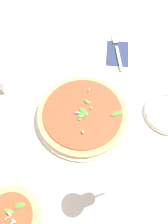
# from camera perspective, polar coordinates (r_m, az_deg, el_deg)

# --- Properties ---
(ground_plane) EXTENTS (6.00, 6.00, 0.00)m
(ground_plane) POSITION_cam_1_polar(r_m,az_deg,el_deg) (0.84, 2.05, -1.27)
(ground_plane) COLOR beige
(pizza_arugula_main) EXTENTS (0.36, 0.36, 0.05)m
(pizza_arugula_main) POSITION_cam_1_polar(r_m,az_deg,el_deg) (0.82, 0.01, -0.44)
(pizza_arugula_main) COLOR silver
(pizza_arugula_main) RESTS_ON ground_plane
(pizza_personal_side) EXTENTS (0.20, 0.20, 0.05)m
(pizza_personal_side) POSITION_cam_1_polar(r_m,az_deg,el_deg) (0.76, -18.31, -24.65)
(pizza_personal_side) COLOR silver
(pizza_personal_side) RESTS_ON ground_plane
(wine_glass) EXTENTS (0.07, 0.07, 0.18)m
(wine_glass) POSITION_cam_1_polar(r_m,az_deg,el_deg) (0.63, 7.66, -18.35)
(wine_glass) COLOR white
(wine_glass) RESTS_ON ground_plane
(napkin) EXTENTS (0.15, 0.10, 0.01)m
(napkin) POSITION_cam_1_polar(r_m,az_deg,el_deg) (1.04, 9.03, 14.94)
(napkin) COLOR navy
(napkin) RESTS_ON ground_plane
(fork) EXTENTS (0.23, 0.05, 0.00)m
(fork) POSITION_cam_1_polar(r_m,az_deg,el_deg) (1.04, 9.00, 15.47)
(fork) COLOR silver
(fork) RESTS_ON ground_plane
(shaker_pepper) EXTENTS (0.03, 0.03, 0.07)m
(shaker_pepper) POSITION_cam_1_polar(r_m,az_deg,el_deg) (0.93, -19.95, 6.39)
(shaker_pepper) COLOR silver
(shaker_pepper) RESTS_ON ground_plane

